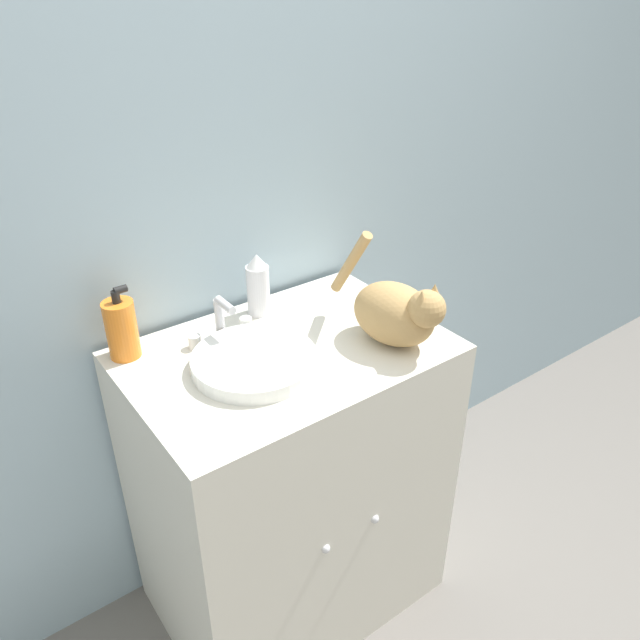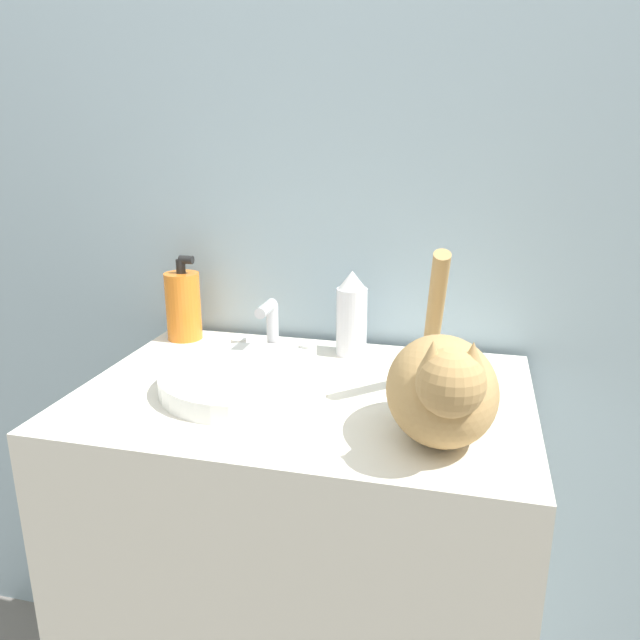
{
  "view_description": "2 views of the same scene",
  "coord_description": "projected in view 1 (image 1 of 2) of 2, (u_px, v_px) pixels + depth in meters",
  "views": [
    {
      "loc": [
        -0.71,
        -0.83,
        1.75
      ],
      "look_at": [
        0.08,
        0.24,
        0.98
      ],
      "focal_mm": 35.0,
      "sensor_mm": 36.0,
      "label": 1
    },
    {
      "loc": [
        0.27,
        -0.71,
        1.35
      ],
      "look_at": [
        0.04,
        0.22,
        1.06
      ],
      "focal_mm": 35.0,
      "sensor_mm": 36.0,
      "label": 2
    }
  ],
  "objects": [
    {
      "name": "cat",
      "position": [
        397.0,
        312.0,
        1.54
      ],
      "size": [
        0.2,
        0.36,
        0.27
      ],
      "rotation": [
        0.0,
        0.0,
        -1.42
      ],
      "color": "tan",
      "rests_on": "vanity_cabinet"
    },
    {
      "name": "vanity_cabinet",
      "position": [
        291.0,
        483.0,
        1.78
      ],
      "size": [
        0.79,
        0.56,
        0.91
      ],
      "color": "silver",
      "rests_on": "ground_plane"
    },
    {
      "name": "sink_basin",
      "position": [
        254.0,
        361.0,
        1.48
      ],
      "size": [
        0.3,
        0.3,
        0.04
      ],
      "color": "white",
      "rests_on": "vanity_cabinet"
    },
    {
      "name": "faucet",
      "position": [
        221.0,
        322.0,
        1.57
      ],
      "size": [
        0.18,
        0.09,
        0.12
      ],
      "color": "silver",
      "rests_on": "vanity_cabinet"
    },
    {
      "name": "wall_back",
      "position": [
        214.0,
        185.0,
        1.61
      ],
      "size": [
        6.0,
        0.05,
        2.5
      ],
      "color": "#9EB7C6",
      "rests_on": "ground_plane"
    },
    {
      "name": "spray_bottle",
      "position": [
        258.0,
        285.0,
        1.68
      ],
      "size": [
        0.06,
        0.06,
        0.17
      ],
      "color": "silver",
      "rests_on": "vanity_cabinet"
    },
    {
      "name": "soap_bottle",
      "position": [
        122.0,
        329.0,
        1.49
      ],
      "size": [
        0.08,
        0.08,
        0.19
      ],
      "color": "orange",
      "rests_on": "vanity_cabinet"
    }
  ]
}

